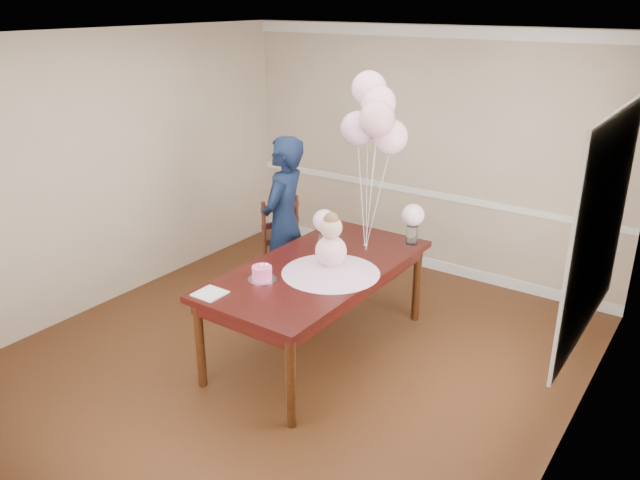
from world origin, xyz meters
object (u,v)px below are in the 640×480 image
at_px(dining_chair_seat, 293,262).
at_px(dining_table_top, 319,269).
at_px(woman, 284,223).
at_px(birthday_cake, 262,273).

bearing_deg(dining_chair_seat, dining_table_top, -18.36).
xyz_separation_m(dining_table_top, woman, (-0.82, 0.57, 0.08)).
height_order(birthday_cake, dining_chair_seat, birthday_cake).
bearing_deg(birthday_cake, dining_table_top, 65.90).
relative_size(dining_table_top, birthday_cake, 13.33).
height_order(dining_chair_seat, woman, woman).
relative_size(dining_table_top, woman, 1.25).
distance_m(dining_table_top, woman, 1.00).
height_order(dining_table_top, birthday_cake, birthday_cake).
height_order(dining_table_top, dining_chair_seat, dining_table_top).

